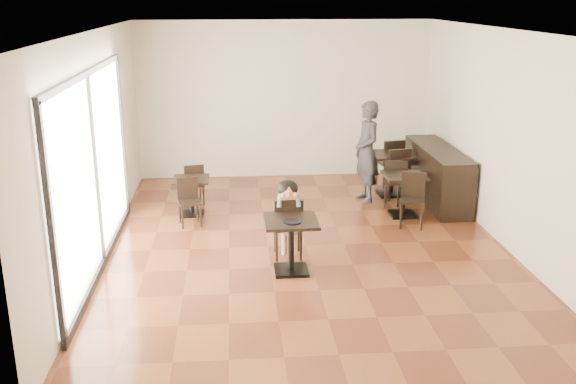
{
  "coord_description": "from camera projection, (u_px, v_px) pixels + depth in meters",
  "views": [
    {
      "loc": [
        -1.06,
        -9.07,
        3.68
      ],
      "look_at": [
        -0.31,
        -0.44,
        1.0
      ],
      "focal_mm": 40.0,
      "sensor_mm": 36.0,
      "label": 1
    }
  ],
  "objects": [
    {
      "name": "wall_right",
      "position": [
        506.0,
        140.0,
        9.58
      ],
      "size": [
        0.01,
        8.0,
        3.2
      ],
      "primitive_type": "cube",
      "color": "silver",
      "rests_on": "floor"
    },
    {
      "name": "chair_back_a",
      "position": [
        390.0,
        163.0,
        12.7
      ],
      "size": [
        0.51,
        0.51,
        0.97
      ],
      "primitive_type": null,
      "rotation": [
        0.0,
        0.0,
        3.32
      ],
      "color": "black",
      "rests_on": "floor"
    },
    {
      "name": "service_counter",
      "position": [
        437.0,
        175.0,
        11.78
      ],
      "size": [
        0.6,
        2.4,
        1.0
      ],
      "primitive_type": "cube",
      "color": "black",
      "rests_on": "floor"
    },
    {
      "name": "plate",
      "position": [
        292.0,
        222.0,
        8.57
      ],
      "size": [
        0.26,
        0.26,
        0.02
      ],
      "primitive_type": "cylinder",
      "color": "black",
      "rests_on": "child_table"
    },
    {
      "name": "chair_back_b",
      "position": [
        404.0,
        178.0,
        11.65
      ],
      "size": [
        0.51,
        0.51,
        0.97
      ],
      "primitive_type": null,
      "rotation": [
        0.0,
        0.0,
        0.18
      ],
      "color": "black",
      "rests_on": "floor"
    },
    {
      "name": "cafe_table_left",
      "position": [
        192.0,
        197.0,
        11.1
      ],
      "size": [
        0.74,
        0.74,
        0.65
      ],
      "primitive_type": null,
      "rotation": [
        0.0,
        0.0,
        0.23
      ],
      "color": "black",
      "rests_on": "floor"
    },
    {
      "name": "chair_left_b",
      "position": [
        190.0,
        203.0,
        10.56
      ],
      "size": [
        0.42,
        0.42,
        0.78
      ],
      "primitive_type": null,
      "rotation": [
        0.0,
        0.0,
        0.23
      ],
      "color": "black",
      "rests_on": "floor"
    },
    {
      "name": "child_chair",
      "position": [
        288.0,
        227.0,
        9.28
      ],
      "size": [
        0.41,
        0.41,
        0.92
      ],
      "primitive_type": null,
      "rotation": [
        0.0,
        0.0,
        3.14
      ],
      "color": "black",
      "rests_on": "floor"
    },
    {
      "name": "chair_left_a",
      "position": [
        193.0,
        184.0,
        11.6
      ],
      "size": [
        0.42,
        0.42,
        0.78
      ],
      "primitive_type": null,
      "rotation": [
        0.0,
        0.0,
        3.37
      ],
      "color": "black",
      "rests_on": "floor"
    },
    {
      "name": "wall_left",
      "position": [
        97.0,
        147.0,
        9.09
      ],
      "size": [
        0.01,
        8.0,
        3.2
      ],
      "primitive_type": "cube",
      "color": "silver",
      "rests_on": "floor"
    },
    {
      "name": "child",
      "position": [
        288.0,
        219.0,
        9.24
      ],
      "size": [
        0.41,
        0.58,
        1.15
      ],
      "primitive_type": null,
      "color": "slate",
      "rests_on": "child_chair"
    },
    {
      "name": "pizza_slice",
      "position": [
        289.0,
        195.0,
        8.94
      ],
      "size": [
        0.27,
        0.21,
        0.06
      ],
      "primitive_type": null,
      "color": "tan",
      "rests_on": "child"
    },
    {
      "name": "wall_front",
      "position": [
        360.0,
        246.0,
        5.53
      ],
      "size": [
        6.0,
        0.01,
        3.2
      ],
      "primitive_type": "cube",
      "color": "silver",
      "rests_on": "floor"
    },
    {
      "name": "cafe_table_back",
      "position": [
        392.0,
        174.0,
        12.19
      ],
      "size": [
        0.89,
        0.89,
        0.81
      ],
      "primitive_type": null,
      "rotation": [
        0.0,
        0.0,
        0.18
      ],
      "color": "black",
      "rests_on": "floor"
    },
    {
      "name": "floor",
      "position": [
        306.0,
        245.0,
        9.81
      ],
      "size": [
        6.0,
        8.0,
        0.01
      ],
      "primitive_type": "cube",
      "color": "brown",
      "rests_on": "ground"
    },
    {
      "name": "storefront_window",
      "position": [
        93.0,
        170.0,
        8.68
      ],
      "size": [
        0.04,
        4.5,
        2.6
      ],
      "primitive_type": "cube",
      "color": "white",
      "rests_on": "floor"
    },
    {
      "name": "chair_mid_a",
      "position": [
        396.0,
        182.0,
        11.54
      ],
      "size": [
        0.5,
        0.5,
        0.88
      ],
      "primitive_type": null,
      "rotation": [
        0.0,
        0.0,
        2.84
      ],
      "color": "black",
      "rests_on": "floor"
    },
    {
      "name": "child_table",
      "position": [
        291.0,
        246.0,
        8.78
      ],
      "size": [
        0.72,
        0.72,
        0.76
      ],
      "primitive_type": null,
      "color": "black",
      "rests_on": "floor"
    },
    {
      "name": "wall_back",
      "position": [
        285.0,
        100.0,
        13.14
      ],
      "size": [
        6.0,
        0.01,
        3.2
      ],
      "primitive_type": "cube",
      "color": "silver",
      "rests_on": "floor"
    },
    {
      "name": "chair_mid_b",
      "position": [
        412.0,
        201.0,
        10.49
      ],
      "size": [
        0.5,
        0.5,
        0.88
      ],
      "primitive_type": null,
      "rotation": [
        0.0,
        0.0,
        -0.3
      ],
      "color": "black",
      "rests_on": "floor"
    },
    {
      "name": "adult_patron",
      "position": [
        367.0,
        152.0,
        11.7
      ],
      "size": [
        0.56,
        0.75,
        1.85
      ],
      "primitive_type": "imported",
      "rotation": [
        0.0,
        0.0,
        -1.39
      ],
      "color": "#343539",
      "rests_on": "floor"
    },
    {
      "name": "cafe_table_mid",
      "position": [
        404.0,
        195.0,
        11.04
      ],
      "size": [
        0.87,
        0.87,
        0.73
      ],
      "primitive_type": null,
      "rotation": [
        0.0,
        0.0,
        -0.3
      ],
      "color": "black",
      "rests_on": "floor"
    },
    {
      "name": "ceiling",
      "position": [
        308.0,
        30.0,
        8.86
      ],
      "size": [
        6.0,
        8.0,
        0.01
      ],
      "primitive_type": "cube",
      "color": "silver",
      "rests_on": "floor"
    }
  ]
}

